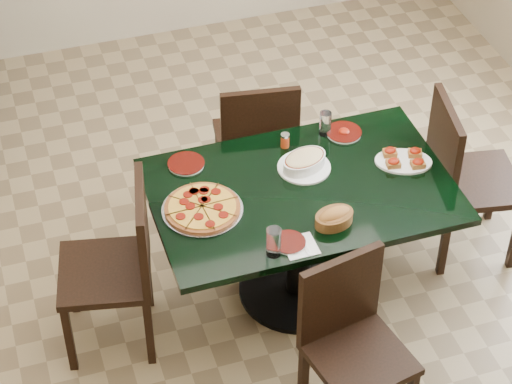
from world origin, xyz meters
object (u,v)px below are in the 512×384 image
object	(u,v)px
chair_left	(122,259)
lasagna_casserole	(304,161)
bread_basket	(334,217)
chair_far	(257,139)
chair_near	(350,335)
chair_right	(461,171)
bruschetta_platter	(404,159)
pepperoni_pizza	(202,208)
main_table	(301,215)

from	to	relation	value
chair_left	lasagna_casserole	distance (m)	1.06
lasagna_casserole	bread_basket	bearing A→B (deg)	-110.24
chair_far	chair_near	xyz separation A→B (m)	(-0.03, -1.51, -0.01)
chair_right	bruschetta_platter	bearing A→B (deg)	105.34
chair_right	chair_left	xyz separation A→B (m)	(-1.90, -0.09, -0.01)
chair_near	chair_left	size ratio (longest dim) A/B	0.93
pepperoni_pizza	bruschetta_platter	world-z (taller)	bruschetta_platter
chair_right	bruschetta_platter	xyz separation A→B (m)	(-0.38, -0.03, 0.21)
chair_left	pepperoni_pizza	bearing A→B (deg)	103.87
main_table	pepperoni_pizza	bearing A→B (deg)	-179.06
chair_near	chair_right	xyz separation A→B (m)	(0.99, 0.86, 0.05)
chair_far	bread_basket	size ratio (longest dim) A/B	4.16
pepperoni_pizza	chair_far	bearing A→B (deg)	54.55
bread_basket	main_table	bearing A→B (deg)	89.40
lasagna_casserole	pepperoni_pizza	bearing A→B (deg)	175.00
chair_right	bruschetta_platter	world-z (taller)	chair_right
chair_right	lasagna_casserole	world-z (taller)	chair_right
main_table	chair_right	size ratio (longest dim) A/B	1.52
bread_basket	chair_right	bearing A→B (deg)	9.47
bruschetta_platter	chair_left	bearing A→B (deg)	-156.71
chair_near	chair_left	distance (m)	1.19
lasagna_casserole	chair_right	bearing A→B (deg)	-24.84
chair_right	chair_left	distance (m)	1.91
lasagna_casserole	bruschetta_platter	distance (m)	0.52
chair_near	bruschetta_platter	bearing A→B (deg)	41.92
main_table	bread_basket	distance (m)	0.37
pepperoni_pizza	lasagna_casserole	bearing A→B (deg)	14.70
chair_left	bruschetta_platter	xyz separation A→B (m)	(1.52, 0.06, 0.22)
chair_far	bruschetta_platter	world-z (taller)	chair_far
chair_near	pepperoni_pizza	bearing A→B (deg)	110.29
main_table	chair_near	bearing A→B (deg)	-92.81
main_table	pepperoni_pizza	distance (m)	0.56
chair_far	chair_right	size ratio (longest dim) A/B	0.94
main_table	chair_far	size ratio (longest dim) A/B	1.62
main_table	chair_far	world-z (taller)	chair_far
chair_far	chair_left	xyz separation A→B (m)	(-0.94, -0.74, 0.03)
main_table	pepperoni_pizza	size ratio (longest dim) A/B	3.77
chair_left	main_table	bearing A→B (deg)	103.30
bruschetta_platter	bread_basket	bearing A→B (deg)	-126.65
main_table	chair_far	xyz separation A→B (m)	(-0.01, 0.72, -0.04)
chair_far	chair_left	size ratio (longest dim) A/B	0.96
chair_left	chair_near	bearing A→B (deg)	61.61
chair_far	chair_near	bearing A→B (deg)	97.39
chair_far	pepperoni_pizza	size ratio (longest dim) A/B	2.33
chair_left	bruschetta_platter	size ratio (longest dim) A/B	2.79
bruschetta_platter	main_table	bearing A→B (deg)	-155.83
chair_far	bruschetta_platter	bearing A→B (deg)	138.69
chair_right	chair_left	bearing A→B (deg)	102.79
main_table	pepperoni_pizza	xyz separation A→B (m)	(-0.52, -0.01, 0.20)
chair_left	lasagna_casserole	bearing A→B (deg)	111.28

